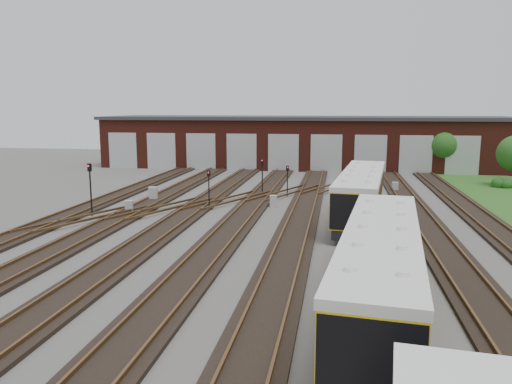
# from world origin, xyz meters

# --- Properties ---
(ground) EXTENTS (120.00, 120.00, 0.00)m
(ground) POSITION_xyz_m (0.00, 0.00, 0.00)
(ground) COLOR #4C4947
(ground) RESTS_ON ground
(track_network) EXTENTS (30.40, 70.00, 0.33)m
(track_network) POSITION_xyz_m (-0.17, 0.59, 0.11)
(track_network) COLOR black
(track_network) RESTS_ON ground
(maintenance_shed) EXTENTS (51.00, 12.50, 6.35)m
(maintenance_shed) POSITION_xyz_m (-0.01, 39.97, 3.20)
(maintenance_shed) COLOR #541D15
(maintenance_shed) RESTS_ON ground
(metro_train) EXTENTS (4.10, 46.41, 2.94)m
(metro_train) POSITION_xyz_m (6.00, -6.64, 1.84)
(metro_train) COLOR black
(metro_train) RESTS_ON ground
(signal_mast_0) EXTENTS (0.31, 0.29, 3.68)m
(signal_mast_0) POSITION_xyz_m (-12.49, 7.49, 2.34)
(signal_mast_0) COLOR black
(signal_mast_0) RESTS_ON ground
(signal_mast_1) EXTENTS (0.27, 0.25, 3.08)m
(signal_mast_1) POSITION_xyz_m (-2.13, 18.53, 1.98)
(signal_mast_1) COLOR black
(signal_mast_1) RESTS_ON ground
(signal_mast_2) EXTENTS (0.22, 0.21, 2.82)m
(signal_mast_2) POSITION_xyz_m (-5.14, 11.62, 1.80)
(signal_mast_2) COLOR black
(signal_mast_2) RESTS_ON ground
(signal_mast_3) EXTENTS (0.25, 0.24, 2.63)m
(signal_mast_3) POSITION_xyz_m (0.19, 17.43, 1.70)
(signal_mast_3) COLOR black
(signal_mast_3) RESTS_ON ground
(relay_cabinet_0) EXTENTS (0.63, 0.56, 0.89)m
(relay_cabinet_0) POSITION_xyz_m (-10.34, 8.90, 0.45)
(relay_cabinet_0) COLOR #A0A4A5
(relay_cabinet_0) RESTS_ON ground
(relay_cabinet_1) EXTENTS (0.77, 0.69, 1.12)m
(relay_cabinet_1) POSITION_xyz_m (-10.38, 13.75, 0.56)
(relay_cabinet_1) COLOR #A0A4A5
(relay_cabinet_1) RESTS_ON ground
(relay_cabinet_2) EXTENTS (0.62, 0.55, 0.90)m
(relay_cabinet_2) POSITION_xyz_m (-0.40, 12.75, 0.45)
(relay_cabinet_2) COLOR #A0A4A5
(relay_cabinet_2) RESTS_ON ground
(relay_cabinet_3) EXTENTS (0.72, 0.63, 1.08)m
(relay_cabinet_3) POSITION_xyz_m (5.23, 23.86, 0.54)
(relay_cabinet_3) COLOR #A0A4A5
(relay_cabinet_3) RESTS_ON ground
(relay_cabinet_4) EXTENTS (0.56, 0.48, 0.87)m
(relay_cabinet_4) POSITION_xyz_m (9.51, 21.45, 0.43)
(relay_cabinet_4) COLOR #A0A4A5
(relay_cabinet_4) RESTS_ON ground
(tree_0) EXTENTS (3.51, 3.51, 5.82)m
(tree_0) POSITION_xyz_m (16.00, 35.00, 3.74)
(tree_0) COLOR black
(tree_0) RESTS_ON ground
(bush_1) EXTENTS (1.21, 1.21, 1.21)m
(bush_1) POSITION_xyz_m (19.36, 25.35, 0.60)
(bush_1) COLOR #194614
(bush_1) RESTS_ON ground
(bush_2) EXTENTS (1.12, 1.12, 1.12)m
(bush_2) POSITION_xyz_m (20.00, 25.07, 0.56)
(bush_2) COLOR #194614
(bush_2) RESTS_ON ground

